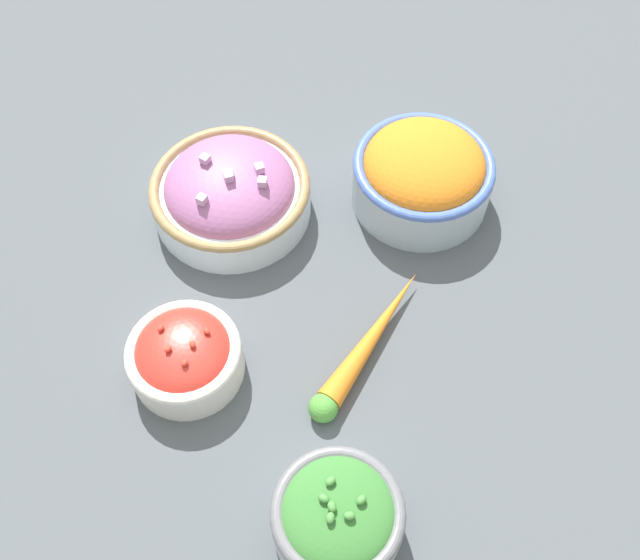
# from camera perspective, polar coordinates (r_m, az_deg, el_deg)

# --- Properties ---
(ground_plane) EXTENTS (3.00, 3.00, 0.00)m
(ground_plane) POSITION_cam_1_polar(r_m,az_deg,el_deg) (0.75, 0.00, -1.22)
(ground_plane) COLOR #4C5156
(bowl_cherry_tomatoes) EXTENTS (0.11, 0.11, 0.06)m
(bowl_cherry_tomatoes) POSITION_cam_1_polar(r_m,az_deg,el_deg) (0.70, -10.77, -5.98)
(bowl_cherry_tomatoes) COLOR silver
(bowl_cherry_tomatoes) RESTS_ON ground_plane
(bowl_broccoli) EXTENTS (0.11, 0.11, 0.07)m
(bowl_broccoli) POSITION_cam_1_polar(r_m,az_deg,el_deg) (0.63, 1.41, -18.43)
(bowl_broccoli) COLOR #B2C1CC
(bowl_broccoli) RESTS_ON ground_plane
(bowl_carrots) EXTENTS (0.16, 0.16, 0.09)m
(bowl_carrots) POSITION_cam_1_polar(r_m,az_deg,el_deg) (0.80, 8.22, 8.42)
(bowl_carrots) COLOR #B2C1CC
(bowl_carrots) RESTS_ON ground_plane
(bowl_red_onion) EXTENTS (0.18, 0.18, 0.08)m
(bowl_red_onion) POSITION_cam_1_polar(r_m,az_deg,el_deg) (0.80, -7.18, 7.02)
(bowl_red_onion) COLOR silver
(bowl_red_onion) RESTS_ON ground_plane
(loose_carrot) EXTENTS (0.19, 0.08, 0.03)m
(loose_carrot) POSITION_cam_1_polar(r_m,az_deg,el_deg) (0.71, 3.72, -5.27)
(loose_carrot) COLOR orange
(loose_carrot) RESTS_ON ground_plane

